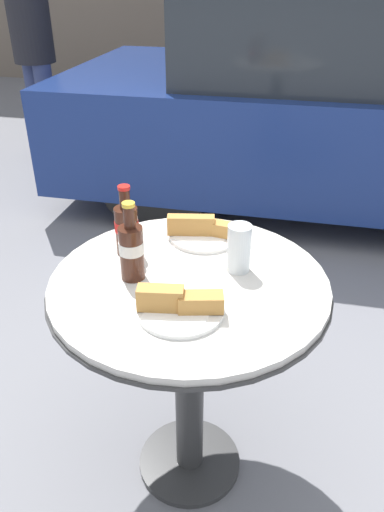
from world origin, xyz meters
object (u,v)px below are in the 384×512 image
(lunch_plate_far, at_px, (180,305))
(lunch_plate_near, at_px, (203,231))
(bistro_table, at_px, (189,328))
(cola_bottle_left, at_px, (131,249))
(cola_bottle_right, at_px, (127,227))
(drinking_glass, at_px, (239,250))
(parked_car, at_px, (358,106))
(pedestrian, at_px, (33,44))

(lunch_plate_far, bearing_deg, lunch_plate_near, 93.10)
(bistro_table, bearing_deg, lunch_plate_near, 92.42)
(bistro_table, distance_m, cola_bottle_left, 0.29)
(cola_bottle_right, relative_size, drinking_glass, 1.54)
(lunch_plate_near, relative_size, parked_car, 0.05)
(bistro_table, relative_size, parked_car, 0.19)
(bistro_table, height_order, lunch_plate_near, lunch_plate_near)
(lunch_plate_near, distance_m, parked_car, 2.32)
(cola_bottle_left, relative_size, pedestrian, 0.14)
(cola_bottle_right, height_order, lunch_plate_near, cola_bottle_right)
(drinking_glass, relative_size, lunch_plate_far, 0.63)
(cola_bottle_left, distance_m, cola_bottle_right, 0.14)
(drinking_glass, bearing_deg, bistro_table, -147.91)
(bistro_table, relative_size, cola_bottle_right, 3.65)
(cola_bottle_right, relative_size, pedestrian, 0.13)
(pedestrian, bearing_deg, bistro_table, -55.80)
(cola_bottle_right, bearing_deg, parked_car, 71.18)
(cola_bottle_right, height_order, pedestrian, pedestrian)
(drinking_glass, relative_size, parked_car, 0.03)
(bistro_table, xyz_separation_m, parked_car, (0.60, 2.47, 0.06))
(bistro_table, height_order, cola_bottle_right, cola_bottle_right)
(parked_car, xyz_separation_m, pedestrian, (-2.54, 0.38, 0.27))
(parked_car, bearing_deg, drinking_glass, -101.39)
(cola_bottle_left, distance_m, pedestrian, 3.38)
(cola_bottle_left, bearing_deg, cola_bottle_right, 114.29)
(pedestrian, bearing_deg, cola_bottle_right, -57.78)
(bistro_table, xyz_separation_m, cola_bottle_left, (-0.15, -0.02, 0.25))
(parked_car, height_order, pedestrian, pedestrian)
(cola_bottle_right, relative_size, lunch_plate_far, 0.97)
(drinking_glass, bearing_deg, cola_bottle_left, -159.83)
(parked_car, bearing_deg, pedestrian, 171.51)
(lunch_plate_near, height_order, lunch_plate_far, lunch_plate_near)
(bistro_table, xyz_separation_m, pedestrian, (-1.93, 2.85, 0.32))
(cola_bottle_left, xyz_separation_m, cola_bottle_right, (-0.06, 0.12, -0.00))
(lunch_plate_far, bearing_deg, cola_bottle_right, 130.72)
(pedestrian, bearing_deg, lunch_plate_far, -57.00)
(lunch_plate_near, height_order, pedestrian, pedestrian)
(lunch_plate_near, relative_size, pedestrian, 0.14)
(bistro_table, xyz_separation_m, drinking_glass, (0.12, 0.08, 0.23))
(drinking_glass, height_order, lunch_plate_far, drinking_glass)
(cola_bottle_right, xyz_separation_m, pedestrian, (-1.73, 2.75, 0.07))
(lunch_plate_far, xyz_separation_m, pedestrian, (-1.95, 3.00, 0.13))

